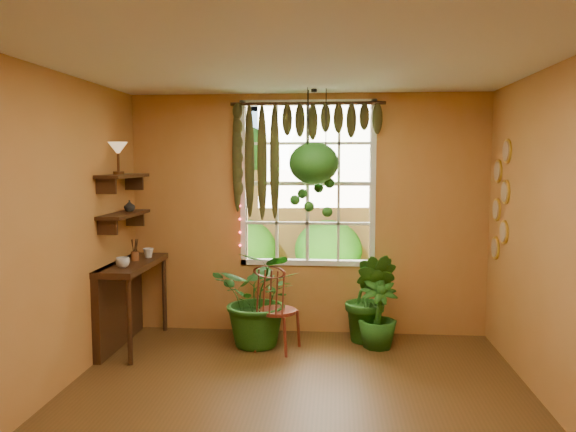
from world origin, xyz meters
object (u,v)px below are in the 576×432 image
object	(u,v)px
hanging_basket	(314,167)
windsor_chair	(276,322)
potted_plant_left	(260,297)
potted_plant_mid	(370,298)
counter_ledge	(123,294)

from	to	relation	value
hanging_basket	windsor_chair	bearing A→B (deg)	-142.22
potted_plant_left	hanging_basket	distance (m)	1.48
potted_plant_mid	counter_ledge	bearing A→B (deg)	-172.97
counter_ledge	windsor_chair	world-z (taller)	windsor_chair
counter_ledge	potted_plant_left	distance (m)	1.45
counter_ledge	potted_plant_mid	xyz separation A→B (m)	(2.60, 0.32, -0.06)
counter_ledge	hanging_basket	bearing A→B (deg)	7.46
counter_ledge	windsor_chair	bearing A→B (deg)	-0.84
windsor_chair	hanging_basket	world-z (taller)	hanging_basket
windsor_chair	potted_plant_mid	xyz separation A→B (m)	(0.98, 0.34, 0.19)
counter_ledge	potted_plant_left	world-z (taller)	potted_plant_left
hanging_basket	potted_plant_mid	bearing A→B (deg)	5.62
potted_plant_left	potted_plant_mid	world-z (taller)	potted_plant_left
windsor_chair	potted_plant_mid	size ratio (longest dim) A/B	1.06
windsor_chair	potted_plant_left	distance (m)	0.31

